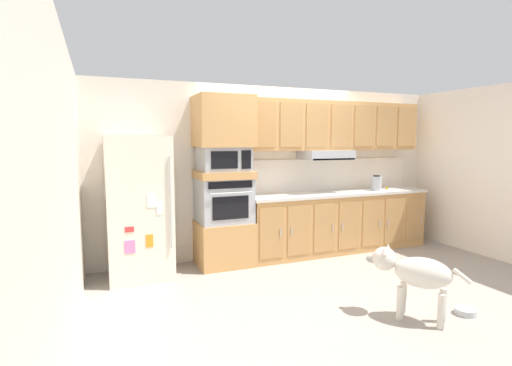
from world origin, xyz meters
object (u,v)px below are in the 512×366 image
Objects in this scene: dog_food_bowl at (465,311)px; built_in_oven at (224,200)px; dog at (414,272)px; microwave at (224,159)px; electric_kettle at (376,183)px; screwdriver at (387,188)px; refrigerator at (139,208)px.

built_in_oven is at bearing 125.57° from dog_food_bowl.
built_in_oven is 0.88× the size of dog.
microwave is 2.68× the size of electric_kettle.
electric_kettle is (-0.30, -0.09, 0.10)m from screwdriver.
screwdriver is 0.68× the size of electric_kettle.
dog_food_bowl is (0.56, -0.13, -0.43)m from dog.
built_in_oven is 4.30× the size of screwdriver.
dog is at bearing -43.99° from refrigerator.
screwdriver is at bearing 0.84° from microwave.
microwave is at bearing 3.45° from refrigerator.
microwave is 3.96× the size of screwdriver.
refrigerator is 7.33× the size of electric_kettle.
built_in_oven is 2.59m from dog.
dog_food_bowl is (1.72, -2.40, -0.87)m from built_in_oven.
refrigerator is at bearing 140.60° from dog_food_bowl.
electric_kettle is (3.65, 0.02, 0.15)m from refrigerator.
built_in_oven reaches higher than electric_kettle.
refrigerator is 3.96m from screwdriver.
screwdriver is at bearing 0.84° from built_in_oven.
refrigerator is at bearing -179.68° from electric_kettle.
refrigerator is at bearing 9.37° from dog.
dog_food_bowl is (-1.11, -2.44, -0.90)m from screwdriver.
dog is (1.16, -2.27, -0.44)m from built_in_oven.
refrigerator is 1.13m from built_in_oven.
dog_food_bowl is at bearing -108.90° from electric_kettle.
built_in_oven is (1.12, 0.07, 0.02)m from refrigerator.
built_in_oven is at bearing -179.16° from screwdriver.
screwdriver is (3.95, 0.11, 0.05)m from refrigerator.
microwave is at bearing 178.93° from electric_kettle.
electric_kettle is at bearing -1.07° from built_in_oven.
screwdriver is 0.20× the size of dog.
dog_food_bowl is at bearing -114.44° from screwdriver.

